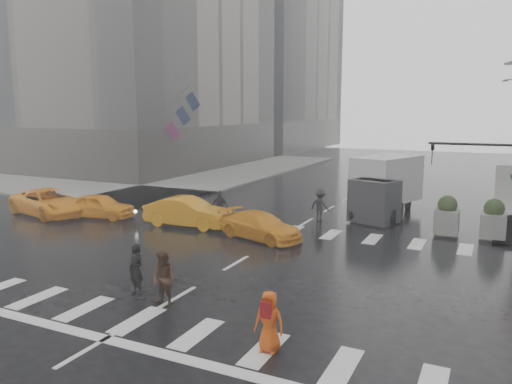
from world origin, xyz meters
The scene contains 19 objects.
ground centered at (0.00, 0.00, 0.00)m, with size 120.00×120.00×0.00m, color black.
sidewalk_nw centered at (-19.50, 17.50, 0.07)m, with size 35.00×35.00×0.15m, color gray.
building_nw centered at (-29.00, 27.00, 17.25)m, with size 26.05×26.05×38.00m.
building_nw_far centered at (-29.00, 56.00, 20.19)m, with size 26.05×26.05×44.00m.
road_markings centered at (0.00, 0.00, 0.01)m, with size 18.00×48.00×0.01m, color silver, non-canonical shape.
traffic_signal_pole centered at (9.01, 8.01, 3.22)m, with size 4.45×0.42×4.50m.
planter_west centered at (7.00, 8.20, 0.98)m, with size 1.10×1.10×1.80m.
planter_mid centered at (9.00, 8.20, 0.98)m, with size 1.10×1.10×1.80m.
flag_cluster centered at (-15.08, 18.50, 5.64)m, with size 2.87×3.06×4.69m.
pedestrian_black centered at (-1.31, -4.40, 1.61)m, with size 1.16×1.17×2.43m.
pedestrian_brown centered at (0.03, -4.75, 0.85)m, with size 0.83×0.64×1.70m, color #3F2616.
pedestrian_orange centered at (4.14, -6.03, 0.79)m, with size 0.79×0.54×1.55m.
pedestrian_far_a centered at (-4.08, 5.89, 0.86)m, with size 1.01×0.62×1.72m, color black.
pedestrian_far_b centered at (0.57, 8.56, 0.87)m, with size 1.12×0.62×1.74m, color black.
taxi_front centered at (-10.73, 4.05, 0.67)m, with size 1.59×3.96×1.35m, color #FF9C0D.
taxi_mid centered at (-5.14, 4.42, 0.75)m, with size 1.59×4.56×1.50m, color #FF9C0D.
taxi_rear centered at (-0.74, 3.78, 0.62)m, with size 1.74×3.79×1.25m, color #FF9C0D.
taxi_far centered at (-13.80, 3.33, 0.75)m, with size 2.48×4.77×1.50m, color #FF9C0D.
box_truck centered at (3.31, 11.52, 1.76)m, with size 2.33×6.22×3.30m.
Camera 1 is at (8.89, -16.63, 5.94)m, focal length 35.00 mm.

